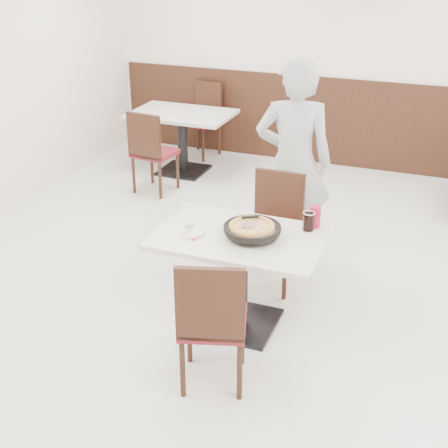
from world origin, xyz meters
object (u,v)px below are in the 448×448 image
(cola_glass, at_px, (309,222))
(bg_chair_left_near, at_px, (155,151))
(chair_far, at_px, (271,234))
(pizza, at_px, (252,229))
(bg_chair_left_far, at_px, (200,121))
(diner_person, at_px, (293,163))
(pizza_pan, at_px, (252,232))
(red_cup, at_px, (315,217))
(chair_near, at_px, (213,319))
(main_table, at_px, (240,281))
(side_plate, at_px, (191,233))
(bg_table_left, at_px, (183,142))

(cola_glass, relative_size, bg_chair_left_near, 0.14)
(chair_far, distance_m, pizza, 0.72)
(pizza, bearing_deg, bg_chair_left_far, 118.54)
(cola_glass, height_order, diner_person, diner_person)
(pizza_pan, bearing_deg, red_cup, 42.56)
(chair_near, height_order, pizza, chair_near)
(pizza_pan, height_order, red_cup, red_cup)
(main_table, relative_size, chair_far, 1.26)
(main_table, distance_m, red_cup, 0.73)
(pizza, bearing_deg, chair_far, 93.82)
(diner_person, bearing_deg, chair_far, 73.49)
(main_table, distance_m, side_plate, 0.52)
(chair_near, height_order, chair_far, same)
(chair_near, relative_size, bg_table_left, 0.79)
(red_cup, xyz_separation_m, diner_person, (-0.40, 0.85, 0.08))
(chair_near, bearing_deg, side_plate, 107.97)
(cola_glass, relative_size, bg_chair_left_far, 0.14)
(chair_near, bearing_deg, pizza, 71.29)
(pizza_pan, distance_m, bg_chair_left_near, 2.93)
(bg_chair_left_near, bearing_deg, main_table, -43.04)
(main_table, xyz_separation_m, bg_chair_left_far, (-1.83, 3.54, 0.10))
(main_table, bearing_deg, pizza, 11.62)
(cola_glass, height_order, bg_chair_left_near, bg_chair_left_near)
(pizza_pan, distance_m, red_cup, 0.50)
(bg_table_left, bearing_deg, side_plate, -64.10)
(main_table, distance_m, cola_glass, 0.67)
(diner_person, bearing_deg, red_cup, 100.34)
(pizza, height_order, side_plate, pizza)
(pizza_pan, xyz_separation_m, side_plate, (-0.43, -0.10, -0.03))
(pizza_pan, height_order, cola_glass, cola_glass)
(pizza, relative_size, diner_person, 0.19)
(pizza_pan, xyz_separation_m, bg_table_left, (-1.88, 2.89, -0.42))
(side_plate, xyz_separation_m, cola_glass, (0.76, 0.37, 0.06))
(side_plate, bearing_deg, red_cup, 29.08)
(chair_near, height_order, bg_chair_left_far, same)
(side_plate, height_order, red_cup, red_cup)
(pizza, height_order, red_cup, red_cup)
(side_plate, distance_m, bg_table_left, 3.35)
(chair_near, bearing_deg, bg_chair_left_far, 97.04)
(pizza, bearing_deg, pizza_pan, -58.67)
(main_table, xyz_separation_m, chair_far, (0.04, 0.65, 0.10))
(main_table, height_order, red_cup, red_cup)
(side_plate, xyz_separation_m, bg_table_left, (-1.45, 2.99, -0.38))
(pizza_pan, xyz_separation_m, bg_chair_left_far, (-1.92, 3.54, -0.32))
(main_table, bearing_deg, cola_glass, 31.51)
(chair_near, bearing_deg, pizza_pan, 70.44)
(chair_near, bearing_deg, cola_glass, 51.34)
(pizza_pan, distance_m, side_plate, 0.44)
(chair_far, xyz_separation_m, bg_chair_left_far, (-1.87, 2.88, 0.00))
(pizza, xyz_separation_m, cola_glass, (0.35, 0.25, 0.00))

